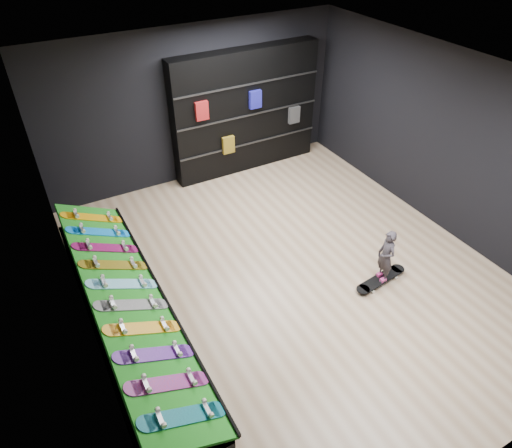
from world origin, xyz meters
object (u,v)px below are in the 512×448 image
back_shelving (246,112)px  child (384,265)px  floor_skateboard (381,280)px  display_rack (129,322)px

back_shelving → child: bearing=-88.7°
back_shelving → floor_skateboard: back_shelving is taller
display_rack → floor_skateboard: display_rack is taller
back_shelving → floor_skateboard: bearing=-88.7°
display_rack → back_shelving: size_ratio=1.45×
back_shelving → child: (0.10, -4.20, -0.88)m
floor_skateboard → child: bearing=0.0°
floor_skateboard → back_shelving: bearing=84.7°
display_rack → floor_skateboard: (3.64, -0.88, -0.20)m
display_rack → floor_skateboard: 3.75m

